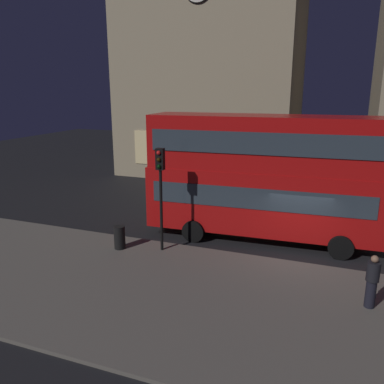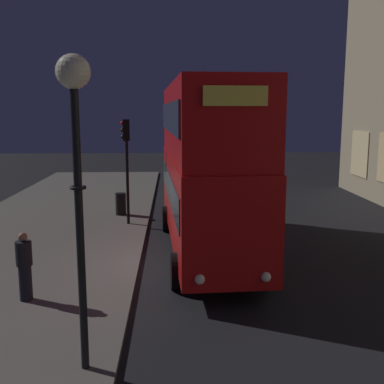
% 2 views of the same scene
% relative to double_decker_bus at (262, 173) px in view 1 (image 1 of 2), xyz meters
% --- Properties ---
extents(ground_plane, '(80.00, 80.00, 0.00)m').
position_rel_double_decker_bus_xyz_m(ground_plane, '(1.82, -1.34, -3.06)').
color(ground_plane, black).
extents(sidewalk_slab, '(44.00, 7.74, 0.12)m').
position_rel_double_decker_bus_xyz_m(sidewalk_slab, '(1.82, -6.02, -3.00)').
color(sidewalk_slab, '#5B564F').
rests_on(sidewalk_slab, ground).
extents(building_with_clock, '(13.15, 8.69, 18.68)m').
position_rel_double_decker_bus_xyz_m(building_with_clock, '(-6.70, 13.58, 6.28)').
color(building_with_clock, tan).
rests_on(building_with_clock, ground).
extents(double_decker_bus, '(10.23, 3.14, 5.53)m').
position_rel_double_decker_bus_xyz_m(double_decker_bus, '(0.00, 0.00, 0.00)').
color(double_decker_bus, '#B20F0F').
rests_on(double_decker_bus, ground).
extents(traffic_light_near_kerb, '(0.33, 0.37, 4.25)m').
position_rel_double_decker_bus_xyz_m(traffic_light_near_kerb, '(-3.49, -2.96, 0.10)').
color(traffic_light_near_kerb, black).
rests_on(traffic_light_near_kerb, sidewalk_slab).
extents(pedestrian, '(0.39, 0.39, 1.70)m').
position_rel_double_decker_bus_xyz_m(pedestrian, '(4.33, -4.72, -2.08)').
color(pedestrian, black).
rests_on(pedestrian, sidewalk_slab).
extents(litter_bin, '(0.47, 0.47, 0.98)m').
position_rel_double_decker_bus_xyz_m(litter_bin, '(-5.20, -3.43, -2.45)').
color(litter_bin, black).
rests_on(litter_bin, sidewalk_slab).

